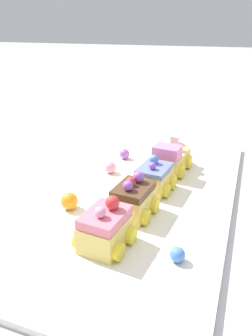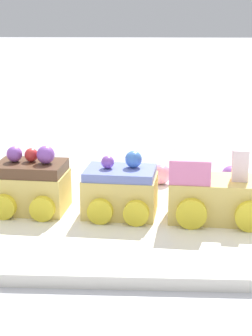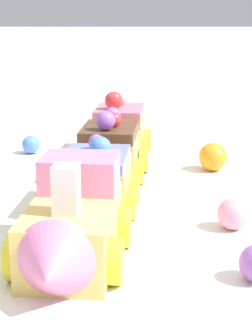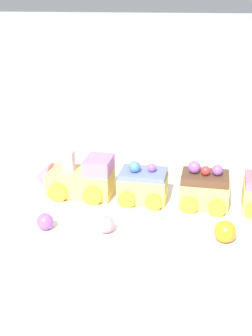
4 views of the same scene
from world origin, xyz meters
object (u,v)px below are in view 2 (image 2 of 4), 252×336
cake_car_chocolate (32,186)px  gumball_orange (32,169)px  gumball_purple (231,175)px  cake_train_locomotive (228,194)px  gumball_pink (161,174)px  cake_car_blueberry (121,192)px

cake_car_chocolate → gumball_orange: (-0.02, 0.11, -0.01)m
gumball_purple → cake_train_locomotive: bearing=-99.1°
cake_car_chocolate → gumball_purple: bearing=29.3°
gumball_pink → cake_car_blueberry: bearing=-111.7°
cake_train_locomotive → gumball_pink: bearing=124.3°
gumball_orange → gumball_pink: size_ratio=1.20×
cake_car_blueberry → cake_car_chocolate: (-0.10, 0.01, 0.00)m
gumball_orange → gumball_purple: (0.26, -0.01, -0.00)m
gumball_orange → cake_car_chocolate: bearing=-77.8°
gumball_orange → gumball_purple: bearing=-1.5°
cake_car_chocolate → gumball_orange: cake_car_chocolate is taller
cake_car_chocolate → gumball_pink: size_ratio=3.17×
cake_car_chocolate → gumball_orange: size_ratio=2.64×
cake_train_locomotive → gumball_pink: 0.14m
gumball_pink → gumball_purple: same height
cake_car_blueberry → gumball_orange: (-0.13, 0.12, -0.01)m
cake_train_locomotive → gumball_pink: cake_train_locomotive is taller
gumball_pink → cake_train_locomotive: bearing=-60.7°
cake_car_blueberry → gumball_purple: 0.18m
cake_train_locomotive → cake_car_chocolate: cake_train_locomotive is taller
cake_train_locomotive → gumball_purple: (0.02, 0.13, -0.02)m
cake_train_locomotive → cake_car_blueberry: cake_train_locomotive is taller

